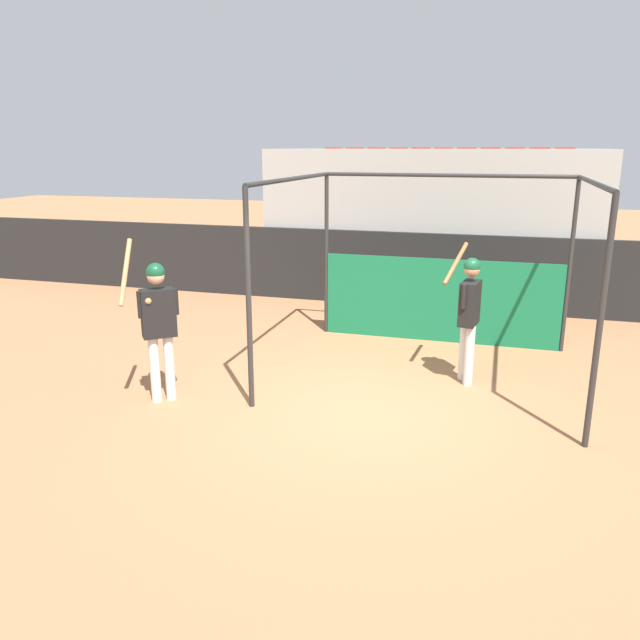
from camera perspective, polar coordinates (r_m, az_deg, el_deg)
ground_plane at (r=7.96m, az=3.94°, el=-8.47°), size 60.00×60.00×0.00m
outfield_wall at (r=13.09m, az=9.40°, el=4.48°), size 24.00×0.12×1.55m
bleacher_section at (r=14.60m, az=10.38°, el=8.89°), size 7.05×3.20×3.23m
batting_cage at (r=10.15m, az=10.70°, el=3.69°), size 4.08×3.61×2.83m
player_batter at (r=8.85m, az=13.45°, el=1.05°), size 0.53×0.90×1.91m
player_waiting at (r=8.22m, az=-14.61°, el=0.14°), size 0.63×0.72×2.13m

